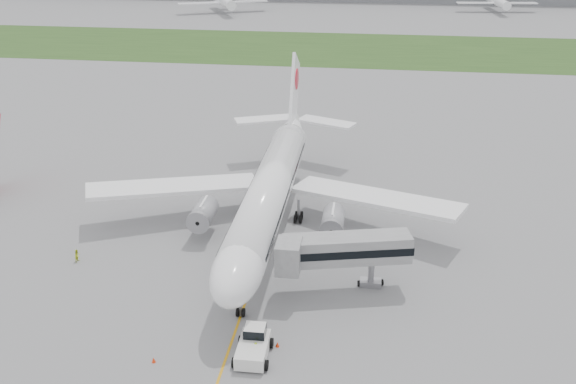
# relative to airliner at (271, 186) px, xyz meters

# --- Properties ---
(ground) EXTENTS (600.00, 600.00, 0.00)m
(ground) POSITION_rel_airliner_xyz_m (0.00, -4.87, -5.66)
(ground) COLOR gray
(ground) RESTS_ON ground
(apron_markings) EXTENTS (70.00, 70.00, 0.04)m
(apron_markings) POSITION_rel_airliner_xyz_m (0.00, -9.87, -5.66)
(apron_markings) COLOR orange
(apron_markings) RESTS_ON ground
(grass_strip) EXTENTS (600.00, 50.00, 0.02)m
(grass_strip) POSITION_rel_airliner_xyz_m (0.00, 115.13, -5.65)
(grass_strip) COLOR #28461A
(grass_strip) RESTS_ON ground
(airliner) EXTENTS (48.13, 53.95, 17.88)m
(airliner) POSITION_rel_airliner_xyz_m (0.00, 0.00, 0.00)
(airliner) COLOR white
(airliner) RESTS_ON ground
(pushback_tug) EXTENTS (3.30, 4.82, 2.44)m
(pushback_tug) POSITION_rel_airliner_xyz_m (2.42, -25.65, -4.54)
(pushback_tug) COLOR white
(pushback_tug) RESTS_ON ground
(jet_bridge) EXTENTS (14.04, 7.10, 6.61)m
(jet_bridge) POSITION_rel_airliner_xyz_m (9.33, -13.85, -0.77)
(jet_bridge) COLOR #9A9B9D
(jet_bridge) RESTS_ON ground
(safety_cone_left) EXTENTS (0.38, 0.38, 0.53)m
(safety_cone_left) POSITION_rel_airliner_xyz_m (-6.34, -27.96, -5.40)
(safety_cone_left) COLOR red
(safety_cone_left) RESTS_ON ground
(safety_cone_right) EXTENTS (0.37, 0.37, 0.51)m
(safety_cone_right) POSITION_rel_airliner_xyz_m (4.40, -24.22, -5.40)
(safety_cone_right) COLOR red
(safety_cone_right) RESTS_ON ground
(ground_crew_near) EXTENTS (0.68, 0.57, 1.59)m
(ground_crew_near) POSITION_rel_airliner_xyz_m (2.65, -25.94, -4.87)
(ground_crew_near) COLOR #9CC721
(ground_crew_near) RESTS_ON ground
(ground_crew_far) EXTENTS (0.73, 0.85, 1.51)m
(ground_crew_far) POSITION_rel_airliner_xyz_m (-20.91, -11.66, -4.91)
(ground_crew_far) COLOR #C9DA24
(ground_crew_far) RESTS_ON ground
(distant_aircraft_left) EXTENTS (44.59, 42.58, 13.35)m
(distant_aircraft_left) POSITION_rel_airliner_xyz_m (-47.67, 178.83, -5.66)
(distant_aircraft_left) COLOR white
(distant_aircraft_left) RESTS_ON ground
(distant_aircraft_right) EXTENTS (33.64, 30.41, 11.82)m
(distant_aircraft_right) POSITION_rel_airliner_xyz_m (58.07, 194.85, -5.66)
(distant_aircraft_right) COLOR white
(distant_aircraft_right) RESTS_ON ground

